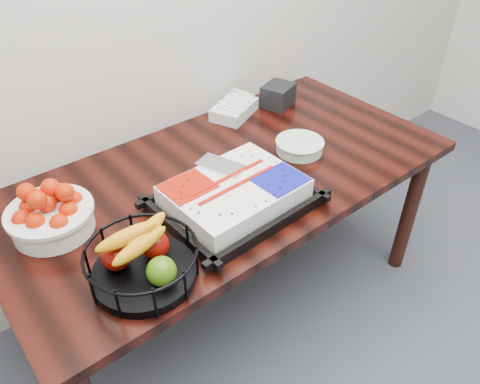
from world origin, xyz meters
TOP-DOWN VIEW (x-y plane):
  - table at (0.00, 2.00)m, footprint 1.80×0.90m
  - cake_tray at (-0.11, 1.82)m, footprint 0.52×0.42m
  - tangerine_bowl at (-0.66, 2.10)m, footprint 0.28×0.28m
  - fruit_basket at (-0.53, 1.72)m, footprint 0.33×0.33m
  - plate_stack at (0.32, 1.93)m, footprint 0.20×0.20m
  - fork_bag at (0.31, 2.35)m, footprint 0.27×0.23m
  - napkin_box at (0.54, 2.30)m, footprint 0.18×0.16m

SIDE VIEW (x-z plane):
  - table at x=0.00m, z-range 0.29..1.04m
  - plate_stack at x=0.32m, z-range 0.75..0.80m
  - fork_bag at x=0.31m, z-range 0.75..0.81m
  - cake_tray at x=-0.11m, z-range 0.75..0.85m
  - napkin_box at x=0.54m, z-range 0.75..0.85m
  - fruit_basket at x=-0.53m, z-range 0.73..0.91m
  - tangerine_bowl at x=-0.66m, z-range 0.74..0.92m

